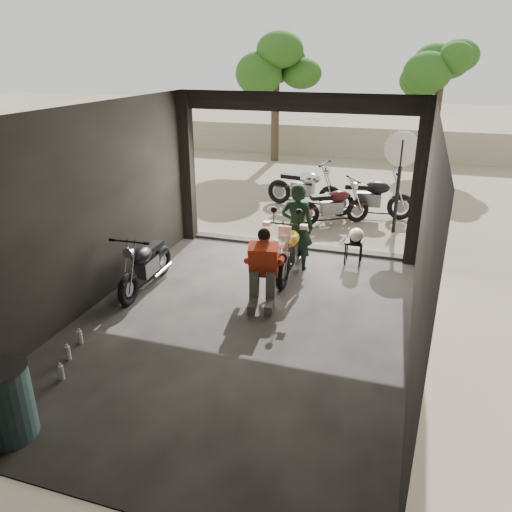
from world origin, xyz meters
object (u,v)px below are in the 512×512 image
Objects in this scene: sign_post at (400,166)px; oil_drum at (6,403)px; rider at (297,227)px; outside_bike_c at (371,194)px; outside_bike_b at (334,202)px; helmet at (356,235)px; outside_bike_a at (305,184)px; mechanic at (263,271)px; main_bike at (292,244)px; left_bike at (145,261)px; stool at (354,245)px.

oil_drum is at bearing -109.71° from sign_post.
sign_post is (1.67, 2.78, 0.72)m from rider.
sign_post reaches higher than outside_bike_c.
rider is at bearing 70.95° from oil_drum.
outside_bike_b reaches higher than helmet.
outside_bike_c is at bearing 83.38° from helmet.
outside_bike_a is 5.85m from mechanic.
sign_post reaches higher than main_bike.
outside_bike_c is (3.32, 5.42, 0.09)m from left_bike.
helmet is (1.08, 0.82, 0.02)m from main_bike.
main_bike is 3.62m from sign_post.
helmet is at bearing 31.71° from left_bike.
rider reaches higher than left_bike.
outside_bike_b is at bearing 59.44° from left_bike.
sign_post is (1.84, 4.42, 0.95)m from mechanic.
left_bike is 0.85× the size of outside_bike_a.
outside_bike_b is 1.78m from sign_post.
helmet is at bearing -44.86° from stool.
left_bike is 6.06m from outside_bike_a.
helmet is (1.05, 0.56, -0.23)m from rider.
stool is (-0.00, -3.14, -0.23)m from outside_bike_c.
outside_bike_a is 1.01× the size of outside_bike_c.
helmet is 2.49m from sign_post.
rider is (2.29, 1.68, 0.31)m from left_bike.
mechanic reaches higher than stool.
left_bike is at bearing -153.38° from helmet.
rider reaches higher than mechanic.
mechanic is at bearing 161.79° from outside_bike_c.
main_bike is 0.95× the size of outside_bike_a.
sign_post is at bearing -128.81° from outside_bike_b.
oil_drum is (-2.89, -6.00, 0.03)m from stool.
outside_bike_c is 6.03× the size of helmet.
stool is at bearing 127.96° from helmet.
outside_bike_b reaches higher than left_bike.
mechanic is 4.14m from oil_drum.
stool is (1.05, 0.85, -0.19)m from main_bike.
outside_bike_a is (-0.75, 4.44, 0.04)m from main_bike.
rider reaches higher than main_bike.
stool is at bearing -144.01° from outside_bike_a.
outside_bike_b is at bearing 76.02° from oil_drum.
rider is at bearing 73.37° from mechanic.
outside_bike_c is 3.90× the size of stool.
outside_bike_c is 1.10× the size of rider.
outside_bike_c is (1.05, 4.00, 0.03)m from main_bike.
left_bike reaches higher than oil_drum.
left_bike is 0.94× the size of rider.
oil_drum is at bearing -123.26° from helmet.
mechanic is 2.54m from stool.
main_bike reaches higher than outside_bike_b.
helmet is at bearing -153.71° from rider.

